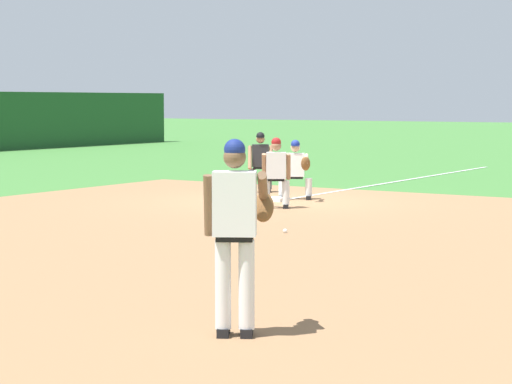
{
  "coord_description": "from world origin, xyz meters",
  "views": [
    {
      "loc": [
        -18.64,
        -11.35,
        2.21
      ],
      "look_at": [
        -7.7,
        -4.37,
        1.02
      ],
      "focal_mm": 70.0,
      "sensor_mm": 36.0,
      "label": 1
    }
  ],
  "objects_px": {
    "first_baseman": "(296,167)",
    "umpire": "(260,160)",
    "first_base_bag": "(277,199)",
    "baserunner": "(276,170)",
    "pitcher": "(237,225)",
    "baseball": "(285,231)"
  },
  "relations": [
    {
      "from": "baserunner",
      "to": "first_baseman",
      "type": "bearing_deg",
      "value": 17.55
    },
    {
      "from": "baserunner",
      "to": "first_base_bag",
      "type": "bearing_deg",
      "value": 30.61
    },
    {
      "from": "first_baseman",
      "to": "baserunner",
      "type": "bearing_deg",
      "value": -162.45
    },
    {
      "from": "first_base_bag",
      "to": "first_baseman",
      "type": "xyz_separation_m",
      "value": [
        0.5,
        -0.19,
        0.69
      ]
    },
    {
      "from": "pitcher",
      "to": "first_baseman",
      "type": "height_order",
      "value": "pitcher"
    },
    {
      "from": "pitcher",
      "to": "baserunner",
      "type": "relative_size",
      "value": 1.27
    },
    {
      "from": "baseball",
      "to": "first_baseman",
      "type": "relative_size",
      "value": 0.06
    },
    {
      "from": "first_baseman",
      "to": "umpire",
      "type": "bearing_deg",
      "value": 56.38
    },
    {
      "from": "first_baseman",
      "to": "umpire",
      "type": "relative_size",
      "value": 0.92
    },
    {
      "from": "pitcher",
      "to": "umpire",
      "type": "height_order",
      "value": "pitcher"
    },
    {
      "from": "first_baseman",
      "to": "baseball",
      "type": "bearing_deg",
      "value": -151.58
    },
    {
      "from": "first_base_bag",
      "to": "umpire",
      "type": "height_order",
      "value": "umpire"
    },
    {
      "from": "first_base_bag",
      "to": "pitcher",
      "type": "distance_m",
      "value": 12.65
    },
    {
      "from": "first_base_bag",
      "to": "baserunner",
      "type": "distance_m",
      "value": 1.65
    },
    {
      "from": "baseball",
      "to": "pitcher",
      "type": "distance_m",
      "value": 7.42
    },
    {
      "from": "first_base_bag",
      "to": "umpire",
      "type": "xyz_separation_m",
      "value": [
        1.58,
        1.43,
        0.75
      ]
    },
    {
      "from": "umpire",
      "to": "baseball",
      "type": "bearing_deg",
      "value": -144.48
    },
    {
      "from": "baseball",
      "to": "umpire",
      "type": "height_order",
      "value": "umpire"
    },
    {
      "from": "baseball",
      "to": "first_baseman",
      "type": "bearing_deg",
      "value": 28.42
    },
    {
      "from": "first_baseman",
      "to": "baserunner",
      "type": "relative_size",
      "value": 0.92
    },
    {
      "from": "pitcher",
      "to": "first_baseman",
      "type": "distance_m",
      "value": 12.96
    },
    {
      "from": "first_base_bag",
      "to": "first_baseman",
      "type": "height_order",
      "value": "first_baseman"
    }
  ]
}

